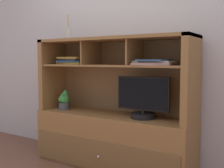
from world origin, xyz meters
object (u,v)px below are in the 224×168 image
Objects in this scene: tv_monitor at (143,101)px; diffuser_bottle at (68,35)px; media_console at (112,126)px; magazine_stack_centre at (155,62)px; potted_orchid at (64,101)px; magazine_stack_left at (74,61)px.

diffuser_bottle reaches higher than tv_monitor.
diffuser_bottle is (-0.89, -0.02, 0.65)m from tv_monitor.
media_console is at bearing 177.01° from tv_monitor.
magazine_stack_centre is at bearing -19.74° from tv_monitor.
magazine_stack_left reaches higher than potted_orchid.
tv_monitor is at bearing 2.17° from potted_orchid.
tv_monitor is at bearing -3.91° from magazine_stack_left.
magazine_stack_left reaches higher than magazine_stack_centre.
diffuser_bottle is (-0.01, -0.08, 0.28)m from magazine_stack_left.
potted_orchid is at bearing -174.83° from media_console.
potted_orchid is 0.56× the size of magazine_stack_centre.
potted_orchid is at bearing -177.83° from tv_monitor.
magazine_stack_centre is (0.13, -0.05, 0.36)m from tv_monitor.
magazine_stack_centre reaches higher than potted_orchid.
diffuser_bottle is at bearing 178.34° from magazine_stack_centre.
diffuser_bottle is at bearing 16.55° from potted_orchid.
tv_monitor is (0.35, -0.02, 0.29)m from media_console.
media_console is at bearing 172.21° from magazine_stack_centre.
potted_orchid is (-0.60, -0.05, 0.22)m from media_console.
diffuser_bottle is (-1.02, 0.03, 0.30)m from magazine_stack_centre.
tv_monitor reaches higher than potted_orchid.
magazine_stack_centre is (1.01, -0.11, -0.02)m from magazine_stack_left.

